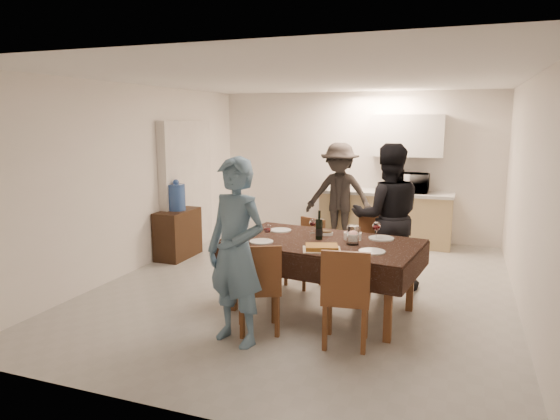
{
  "coord_description": "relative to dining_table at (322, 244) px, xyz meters",
  "views": [
    {
      "loc": [
        1.81,
        -5.88,
        2.12
      ],
      "look_at": [
        -0.24,
        -0.3,
        1.04
      ],
      "focal_mm": 32.0,
      "sensor_mm": 36.0,
      "label": 1
    }
  ],
  "objects": [
    {
      "name": "wall_left",
      "position": [
        -2.91,
        0.71,
        0.53
      ],
      "size": [
        0.02,
        6.0,
        2.6
      ],
      "primitive_type": "cube",
      "color": "white",
      "rests_on": "floor"
    },
    {
      "name": "wine_glass_a",
      "position": [
        -0.55,
        -0.25,
        0.14
      ],
      "size": [
        0.09,
        0.09,
        0.2
      ],
      "primitive_type": null,
      "color": "white",
      "rests_on": "dining_table"
    },
    {
      "name": "kitchen_base_cabinet",
      "position": [
        0.19,
        3.39,
        -0.34
      ],
      "size": [
        2.2,
        0.6,
        0.86
      ],
      "primitive_type": "cube",
      "color": "tan",
      "rests_on": "floor"
    },
    {
      "name": "savoury_tart",
      "position": [
        0.1,
        -0.38,
        0.06
      ],
      "size": [
        0.46,
        0.39,
        0.05
      ],
      "primitive_type": "cube",
      "rotation": [
        0.0,
        0.0,
        0.32
      ],
      "color": "#BA8536",
      "rests_on": "dining_table"
    },
    {
      "name": "upper_cabinet",
      "position": [
        0.49,
        3.53,
        1.08
      ],
      "size": [
        1.2,
        0.34,
        0.7
      ],
      "primitive_type": "cube",
      "color": "white",
      "rests_on": "wall_back"
    },
    {
      "name": "water_jug",
      "position": [
        -2.69,
        1.37,
        0.17
      ],
      "size": [
        0.27,
        0.27,
        0.4
      ],
      "primitive_type": "cylinder",
      "color": "#365EAF",
      "rests_on": "console"
    },
    {
      "name": "salad_bowl",
      "position": [
        0.3,
        0.18,
        0.08
      ],
      "size": [
        0.2,
        0.2,
        0.08
      ],
      "primitive_type": "cylinder",
      "color": "white",
      "rests_on": "dining_table"
    },
    {
      "name": "stub_partition",
      "position": [
        -2.83,
        1.91,
        0.28
      ],
      "size": [
        0.15,
        1.4,
        2.1
      ],
      "primitive_type": "cube",
      "color": "silver",
      "rests_on": "floor"
    },
    {
      "name": "plate_near_left",
      "position": [
        -0.6,
        -0.3,
        0.04
      ],
      "size": [
        0.26,
        0.26,
        0.01
      ],
      "primitive_type": "cylinder",
      "color": "white",
      "rests_on": "dining_table"
    },
    {
      "name": "person_kitchen",
      "position": [
        -0.52,
        2.94,
        0.1
      ],
      "size": [
        1.13,
        0.65,
        1.74
      ],
      "primitive_type": "imported",
      "color": "black",
      "rests_on": "floor"
    },
    {
      "name": "chair_near_right",
      "position": [
        0.45,
        -0.84,
        -0.18
      ],
      "size": [
        0.49,
        0.49,
        0.52
      ],
      "rotation": [
        0.0,
        0.0,
        0.13
      ],
      "color": "brown",
      "rests_on": "floor"
    },
    {
      "name": "chair_far_left",
      "position": [
        -0.45,
        0.67,
        -0.24
      ],
      "size": [
        0.52,
        0.53,
        0.47
      ],
      "rotation": [
        0.0,
        0.0,
        2.72
      ],
      "color": "brown",
      "rests_on": "floor"
    },
    {
      "name": "chair_far_right",
      "position": [
        0.45,
        0.66,
        -0.16
      ],
      "size": [
        0.47,
        0.47,
        0.54
      ],
      "rotation": [
        0.0,
        0.0,
        3.17
      ],
      "color": "brown",
      "rests_on": "floor"
    },
    {
      "name": "plate_far_left",
      "position": [
        -0.6,
        0.3,
        0.04
      ],
      "size": [
        0.26,
        0.26,
        0.01
      ],
      "primitive_type": "cylinder",
      "color": "white",
      "rests_on": "dining_table"
    },
    {
      "name": "wall_right",
      "position": [
        2.09,
        0.71,
        0.53
      ],
      "size": [
        0.02,
        6.0,
        2.6
      ],
      "primitive_type": "cube",
      "color": "white",
      "rests_on": "floor"
    },
    {
      "name": "plate_near_right",
      "position": [
        0.6,
        -0.3,
        0.04
      ],
      "size": [
        0.27,
        0.27,
        0.02
      ],
      "primitive_type": "cylinder",
      "color": "white",
      "rests_on": "dining_table"
    },
    {
      "name": "plate_far_right",
      "position": [
        0.6,
        0.3,
        0.05
      ],
      "size": [
        0.28,
        0.28,
        0.02
      ],
      "primitive_type": "cylinder",
      "color": "white",
      "rests_on": "dining_table"
    },
    {
      "name": "wine_bottle",
      "position": [
        -0.05,
        0.05,
        0.2
      ],
      "size": [
        0.08,
        0.08,
        0.33
      ],
      "primitive_type": null,
      "color": "black",
      "rests_on": "dining_table"
    },
    {
      "name": "chair_near_left",
      "position": [
        -0.45,
        -0.84,
        -0.2
      ],
      "size": [
        0.57,
        0.59,
        0.5
      ],
      "rotation": [
        0.0,
        0.0,
        0.46
      ],
      "color": "brown",
      "rests_on": "floor"
    },
    {
      "name": "water_pitcher",
      "position": [
        0.35,
        -0.05,
        0.14
      ],
      "size": [
        0.13,
        0.13,
        0.2
      ],
      "primitive_type": "cylinder",
      "color": "white",
      "rests_on": "dining_table"
    },
    {
      "name": "person_far",
      "position": [
        0.55,
        1.05,
        0.15
      ],
      "size": [
        1.06,
        0.93,
        1.84
      ],
      "primitive_type": "imported",
      "rotation": [
        0.0,
        0.0,
        3.44
      ],
      "color": "black",
      "rests_on": "floor"
    },
    {
      "name": "wall_front",
      "position": [
        -0.41,
        -2.29,
        0.53
      ],
      "size": [
        5.0,
        0.02,
        2.6
      ],
      "primitive_type": "cube",
      "color": "white",
      "rests_on": "floor"
    },
    {
      "name": "person_near",
      "position": [
        -0.55,
        -1.05,
        0.12
      ],
      "size": [
        0.74,
        0.59,
        1.79
      ],
      "primitive_type": "imported",
      "rotation": [
        0.0,
        0.0,
        -0.28
      ],
      "color": "slate",
      "rests_on": "floor"
    },
    {
      "name": "microwave",
      "position": [
        0.6,
        3.39,
        0.3
      ],
      "size": [
        0.58,
        0.39,
        0.32
      ],
      "primitive_type": "imported",
      "rotation": [
        0.0,
        0.0,
        3.14
      ],
      "color": "white",
      "rests_on": "kitchen_worktop"
    },
    {
      "name": "kitchen_worktop",
      "position": [
        0.19,
        3.39,
        0.11
      ],
      "size": [
        2.24,
        0.64,
        0.05
      ],
      "primitive_type": "cube",
      "color": "#BBBCB7",
      "rests_on": "kitchen_base_cabinet"
    },
    {
      "name": "wine_glass_c",
      "position": [
        -0.2,
        0.3,
        0.13
      ],
      "size": [
        0.08,
        0.08,
        0.18
      ],
      "primitive_type": null,
      "color": "white",
      "rests_on": "dining_table"
    },
    {
      "name": "mushroom_dish",
      "position": [
        -0.05,
        0.28,
        0.05
      ],
      "size": [
        0.18,
        0.18,
        0.03
      ],
      "primitive_type": "cylinder",
      "color": "white",
      "rests_on": "dining_table"
    },
    {
      "name": "floor",
      "position": [
        -0.41,
        0.71,
        -0.77
      ],
      "size": [
        5.0,
        6.0,
        0.02
      ],
      "primitive_type": "cube",
      "color": "#A6A6A1",
      "rests_on": "ground"
    },
    {
      "name": "wine_glass_b",
      "position": [
        0.55,
        0.25,
        0.14
      ],
      "size": [
        0.09,
        0.09,
        0.21
      ],
      "primitive_type": null,
      "color": "white",
      "rests_on": "dining_table"
    },
    {
      "name": "dining_table",
      "position": [
        0.0,
        0.0,
        0.0
      ],
      "size": [
        2.21,
        1.46,
        0.81
      ],
      "rotation": [
        0.0,
        0.0,
        -0.13
      ],
      "color": "black",
      "rests_on": "floor"
    },
    {
      "name": "wall_back",
      "position": [
        -0.41,
        3.71,
        0.53
      ],
      "size": [
        5.0,
        0.02,
        2.6
      ],
      "primitive_type": "cube",
      "color": "white",
      "rests_on": "floor"
    },
    {
      "name": "ceiling",
      "position": [
        -0.41,
        0.71,
        1.83
      ],
      "size": [
        5.0,
        6.0,
        0.02
      ],
      "primitive_type": "cube",
      "color": "white",
      "rests_on": "wall_back"
    },
    {
      "name": "console",
      "position": [
        -2.69,
        1.37,
        -0.4
      ],
      "size": [
        0.4,
        0.8,
        0.74
      ],
      "primitive_type": "cube",
      "color": "black",
      "rests_on": "floor"
    }
  ]
}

